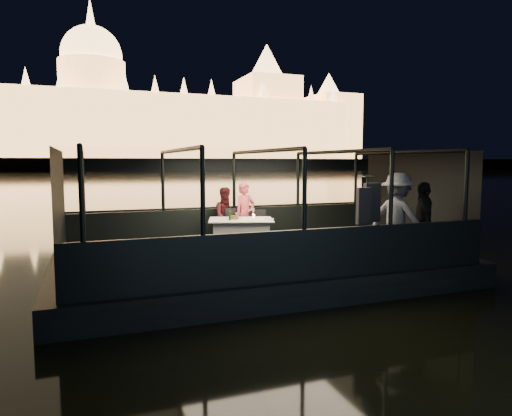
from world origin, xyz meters
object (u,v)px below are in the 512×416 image
object	(u,v)px
passenger_stripe	(397,222)
chair_port_right	(260,228)
person_woman_coral	(245,215)
wine_bottle	(230,214)
coat_stand	(366,222)
passenger_dark	(423,221)
chair_port_left	(235,229)
person_man_maroon	(226,216)
dining_table_central	(241,236)

from	to	relation	value
passenger_stripe	chair_port_right	bearing A→B (deg)	13.27
chair_port_right	person_woman_coral	bearing A→B (deg)	150.89
person_woman_coral	wine_bottle	distance (m)	1.15
chair_port_right	coat_stand	world-z (taller)	coat_stand
coat_stand	person_woman_coral	bearing A→B (deg)	114.53
passenger_dark	wine_bottle	size ratio (longest dim) A/B	6.26
coat_stand	wine_bottle	bearing A→B (deg)	133.47
chair_port_right	passenger_stripe	bearing A→B (deg)	-33.62
coat_stand	person_woman_coral	distance (m)	3.44
chair_port_left	passenger_stripe	bearing A→B (deg)	-54.76
passenger_dark	passenger_stripe	bearing A→B (deg)	-66.61
chair_port_right	person_man_maroon	size ratio (longest dim) A/B	0.60
chair_port_right	passenger_dark	xyz separation A→B (m)	(2.60, -2.71, 0.40)
passenger_stripe	person_woman_coral	bearing A→B (deg)	13.78
chair_port_right	person_man_maroon	world-z (taller)	person_man_maroon
chair_port_left	passenger_dark	xyz separation A→B (m)	(3.20, -2.83, 0.40)
dining_table_central	chair_port_left	distance (m)	0.63
chair_port_right	wine_bottle	distance (m)	1.22
chair_port_right	person_man_maroon	distance (m)	0.88
person_woman_coral	passenger_stripe	size ratio (longest dim) A/B	0.84
passenger_dark	wine_bottle	world-z (taller)	passenger_dark
person_woman_coral	passenger_stripe	xyz separation A→B (m)	(2.30, -2.96, 0.10)
chair_port_left	passenger_stripe	xyz separation A→B (m)	(2.61, -2.76, 0.40)
chair_port_left	passenger_dark	bearing A→B (deg)	-49.65
chair_port_left	chair_port_right	xyz separation A→B (m)	(0.60, -0.11, 0.00)
person_man_maroon	passenger_dark	distance (m)	4.54
chair_port_left	wine_bottle	distance (m)	0.92
chair_port_left	passenger_stripe	size ratio (longest dim) A/B	0.50
person_woman_coral	person_man_maroon	world-z (taller)	person_woman_coral
passenger_stripe	chair_port_left	bearing A→B (deg)	19.51
chair_port_left	passenger_dark	size ratio (longest dim) A/B	0.56
dining_table_central	person_man_maroon	bearing A→B (deg)	96.38
dining_table_central	chair_port_right	distance (m)	0.85
person_man_maroon	chair_port_right	bearing A→B (deg)	-29.81
chair_port_left	coat_stand	bearing A→B (deg)	-67.36
chair_port_left	person_man_maroon	distance (m)	0.40
coat_stand	person_woman_coral	xyz separation A→B (m)	(-1.43, 3.13, -0.15)
person_woman_coral	chair_port_left	bearing A→B (deg)	-164.57
person_woman_coral	passenger_dark	bearing A→B (deg)	-64.08
chair_port_right	passenger_stripe	world-z (taller)	passenger_stripe
wine_bottle	coat_stand	bearing A→B (deg)	-46.53
dining_table_central	passenger_stripe	world-z (taller)	passenger_stripe
person_man_maroon	person_woman_coral	bearing A→B (deg)	-7.49
dining_table_central	person_man_maroon	world-z (taller)	person_man_maroon
passenger_dark	person_woman_coral	bearing A→B (deg)	-106.38
person_man_maroon	wine_bottle	world-z (taller)	person_man_maroon
chair_port_left	chair_port_right	distance (m)	0.61
passenger_stripe	wine_bottle	distance (m)	3.61
chair_port_right	coat_stand	xyz separation A→B (m)	(1.14, -2.81, 0.45)
person_woman_coral	dining_table_central	bearing A→B (deg)	-132.67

